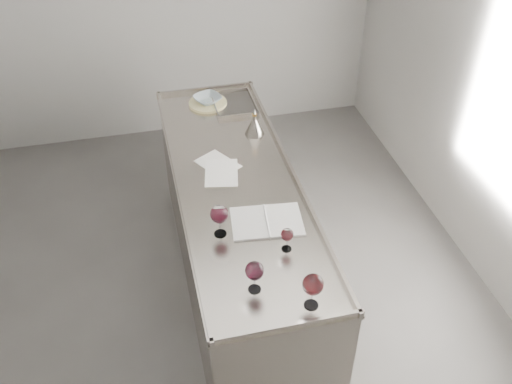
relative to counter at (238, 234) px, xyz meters
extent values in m
cube|color=#494745|center=(-0.50, -0.30, -0.48)|extent=(4.50, 5.00, 0.02)
cube|color=gray|center=(0.00, 0.00, -0.01)|extent=(0.75, 2.40, 0.92)
cube|color=gray|center=(0.00, 0.00, 0.46)|extent=(0.77, 2.42, 0.02)
cube|color=gray|center=(0.00, -1.19, 0.48)|extent=(0.77, 0.02, 0.03)
cube|color=gray|center=(0.00, 1.19, 0.48)|extent=(0.77, 0.02, 0.03)
cube|color=gray|center=(-0.37, 0.00, 0.48)|extent=(0.02, 2.42, 0.03)
cube|color=gray|center=(0.36, 0.00, 0.48)|extent=(0.02, 2.42, 0.03)
cube|color=#595654|center=(0.17, 0.92, 0.46)|extent=(0.30, 0.38, 0.01)
cylinder|color=white|center=(-0.19, -0.47, 0.47)|extent=(0.07, 0.07, 0.00)
cylinder|color=white|center=(-0.19, -0.47, 0.52)|extent=(0.01, 0.01, 0.10)
ellipsoid|color=white|center=(-0.19, -0.47, 0.61)|extent=(0.10, 0.10, 0.11)
cylinder|color=#3D0815|center=(-0.19, -0.47, 0.59)|extent=(0.07, 0.07, 0.02)
cylinder|color=white|center=(-0.10, -0.92, 0.47)|extent=(0.07, 0.07, 0.00)
cylinder|color=white|center=(-0.10, -0.92, 0.52)|extent=(0.01, 0.01, 0.09)
ellipsoid|color=white|center=(-0.10, -0.92, 0.61)|extent=(0.10, 0.10, 0.10)
cylinder|color=#340713|center=(-0.10, -0.92, 0.58)|extent=(0.07, 0.07, 0.02)
cylinder|color=white|center=(0.15, -1.08, 0.47)|extent=(0.07, 0.07, 0.00)
cylinder|color=white|center=(0.15, -1.08, 0.52)|extent=(0.01, 0.01, 0.10)
ellipsoid|color=white|center=(0.15, -1.08, 0.62)|extent=(0.10, 0.10, 0.11)
cylinder|color=#330709|center=(0.15, -1.08, 0.60)|extent=(0.08, 0.08, 0.02)
cylinder|color=white|center=(0.14, -0.67, 0.47)|extent=(0.06, 0.06, 0.00)
cylinder|color=white|center=(0.14, -0.67, 0.51)|extent=(0.01, 0.01, 0.07)
ellipsoid|color=white|center=(0.14, -0.67, 0.57)|extent=(0.07, 0.07, 0.07)
cylinder|color=#3B080D|center=(0.14, -0.67, 0.56)|extent=(0.05, 0.05, 0.02)
cube|color=white|center=(-0.01, -0.42, 0.47)|extent=(0.23, 0.31, 0.01)
cube|color=white|center=(0.19, -0.45, 0.47)|extent=(0.23, 0.31, 0.01)
cylinder|color=white|center=(0.09, -0.43, 0.48)|extent=(0.04, 0.28, 0.01)
cube|color=white|center=(-0.08, 0.20, 0.47)|extent=(0.31, 0.33, 0.00)
cube|color=white|center=(-0.08, 0.09, 0.47)|extent=(0.26, 0.33, 0.00)
cylinder|color=beige|center=(-0.02, 0.97, 0.48)|extent=(0.30, 0.30, 0.02)
imported|color=#99AAB2|center=(-0.02, 0.97, 0.51)|extent=(0.26, 0.26, 0.05)
cone|color=gray|center=(0.24, 0.49, 0.53)|extent=(0.14, 0.14, 0.12)
cylinder|color=gray|center=(0.24, 0.49, 0.60)|extent=(0.03, 0.03, 0.03)
cylinder|color=#B17631|center=(0.24, 0.49, 0.62)|extent=(0.03, 0.03, 0.01)
cone|color=gray|center=(0.24, 0.49, 0.65)|extent=(0.02, 0.02, 0.04)
camera|label=1|loc=(-0.54, -2.81, 2.67)|focal=40.00mm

